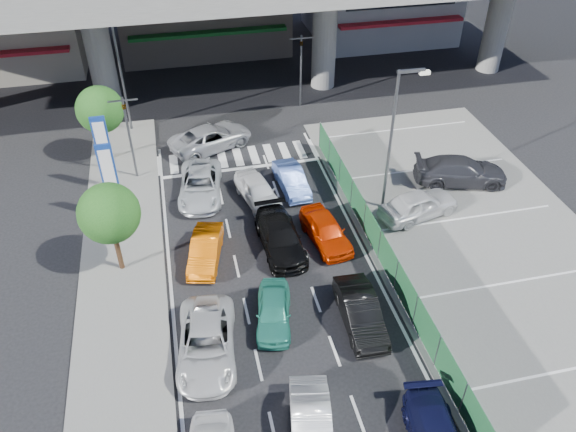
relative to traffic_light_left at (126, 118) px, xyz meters
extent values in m
plane|color=black|center=(6.20, -12.00, -3.94)|extent=(120.00, 120.00, 0.00)
cube|color=#626260|center=(17.20, -10.00, -3.91)|extent=(12.00, 28.00, 0.06)
cube|color=#626260|center=(-0.80, -8.00, -3.88)|extent=(4.00, 30.00, 0.12)
cylinder|color=slate|center=(-1.80, 10.00, 0.06)|extent=(1.80, 1.80, 8.00)
cylinder|color=slate|center=(14.20, 10.00, 0.06)|extent=(1.80, 1.80, 8.00)
cylinder|color=slate|center=(28.20, 10.00, 0.06)|extent=(1.80, 1.80, 8.00)
cube|color=#125A1E|center=(6.20, 15.90, -1.14)|extent=(12.60, 1.60, 0.25)
cube|color=red|center=(22.20, 14.90, -1.14)|extent=(10.80, 1.60, 0.25)
cylinder|color=#595B60|center=(0.00, 0.00, -1.34)|extent=(0.14, 0.14, 5.20)
cube|color=#595B60|center=(0.00, 0.00, 1.06)|extent=(1.60, 0.08, 0.08)
imported|color=black|center=(0.00, 0.00, 0.76)|extent=(0.26, 1.24, 0.50)
cylinder|color=#595B60|center=(11.70, 7.00, -1.34)|extent=(0.14, 0.14, 5.20)
cube|color=#595B60|center=(11.70, 7.00, 1.06)|extent=(1.60, 0.08, 0.08)
imported|color=black|center=(11.70, 7.00, 0.76)|extent=(0.26, 1.24, 0.50)
cylinder|color=#595B60|center=(13.20, -6.00, 0.06)|extent=(0.16, 0.16, 8.00)
cube|color=#595B60|center=(13.80, -6.00, 3.96)|extent=(1.40, 0.15, 0.15)
cube|color=silver|center=(14.50, -6.00, 3.81)|extent=(0.50, 0.22, 0.18)
cylinder|color=#595B60|center=(-0.30, 6.00, 0.06)|extent=(0.16, 0.16, 8.00)
cube|color=#595B60|center=(0.30, 6.00, 3.96)|extent=(1.40, 0.15, 0.15)
cube|color=silver|center=(1.00, 6.00, 3.81)|extent=(0.50, 0.22, 0.18)
cylinder|color=#595B60|center=(-1.00, -4.00, -2.84)|extent=(0.10, 0.10, 2.20)
cube|color=navy|center=(-1.00, -4.00, -0.74)|extent=(0.80, 0.12, 3.00)
cube|color=white|center=(-1.00, -4.07, -0.74)|extent=(0.60, 0.02, 2.40)
cylinder|color=#595B60|center=(-1.40, -1.00, -2.84)|extent=(0.10, 0.10, 2.20)
cube|color=navy|center=(-1.40, -1.00, -0.74)|extent=(0.80, 0.12, 3.00)
cube|color=white|center=(-1.40, -1.07, -0.74)|extent=(0.60, 0.02, 2.40)
cylinder|color=#382314|center=(-0.80, -8.00, -2.74)|extent=(0.24, 0.24, 2.40)
sphere|color=#164513|center=(-0.80, -8.00, -0.54)|extent=(2.80, 2.80, 2.80)
cylinder|color=#382314|center=(-1.60, 2.50, -2.74)|extent=(0.24, 0.24, 2.40)
sphere|color=#164513|center=(-1.60, 2.50, -0.54)|extent=(2.80, 2.80, 2.80)
imported|color=silver|center=(5.86, -18.56, -3.27)|extent=(2.12, 4.23, 1.33)
imported|color=silver|center=(2.67, -14.00, -3.25)|extent=(2.87, 5.21, 1.38)
imported|color=#2C8B75|center=(5.68, -12.84, -3.31)|extent=(2.21, 3.88, 1.24)
imported|color=black|center=(9.28, -13.77, -3.25)|extent=(1.61, 4.24, 1.38)
imported|color=#DC5E04|center=(3.24, -8.20, -3.31)|extent=(2.21, 4.04, 1.26)
imported|color=black|center=(6.98, -8.09, -3.25)|extent=(2.11, 4.83, 1.38)
imported|color=#C12702|center=(9.34, -8.11, -3.25)|extent=(2.21, 4.25, 1.38)
imported|color=silver|center=(3.54, -2.65, -3.25)|extent=(2.94, 5.23, 1.38)
imported|color=white|center=(6.60, -3.93, -3.25)|extent=(2.50, 4.31, 1.38)
imported|color=#5B7EDD|center=(8.69, -3.15, -3.31)|extent=(1.61, 3.91, 1.26)
imported|color=#A4A5AB|center=(4.73, 2.50, -3.19)|extent=(5.88, 4.43, 1.48)
imported|color=silver|center=(14.73, -7.21, -3.12)|extent=(4.77, 2.87, 1.52)
imported|color=#303035|center=(18.41, -4.73, -3.10)|extent=(5.69, 3.41, 1.54)
cone|color=#CD460B|center=(11.80, -8.74, -3.52)|extent=(0.46, 0.46, 0.70)
camera|label=1|loc=(2.63, -29.16, 14.67)|focal=35.00mm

